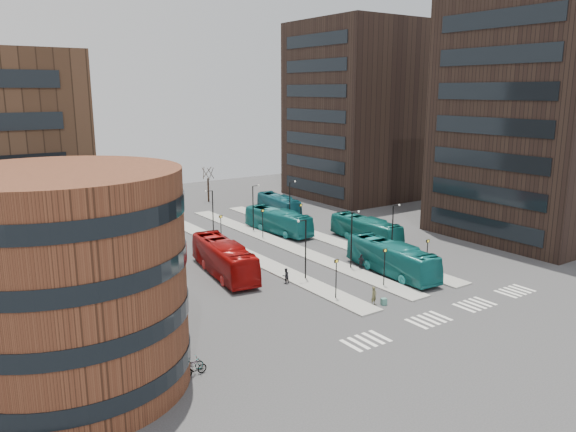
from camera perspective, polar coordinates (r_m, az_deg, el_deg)
ground at (r=47.23m, az=18.62°, el=-11.26°), size 160.00×160.00×0.00m
island_left at (r=66.09m, az=-4.84°, el=-3.67°), size 2.50×45.00×0.15m
island_mid at (r=69.14m, az=-0.52°, el=-2.88°), size 2.50×45.00×0.15m
island_right at (r=72.56m, az=3.40°, el=-2.15°), size 2.50×45.00×0.15m
suitcase at (r=50.99m, az=9.71°, el=-8.57°), size 0.56×0.49×0.61m
red_bus at (r=58.19m, az=-6.53°, el=-4.26°), size 4.77×12.93×3.52m
teal_bus_a at (r=59.00m, az=10.49°, el=-4.24°), size 3.80×12.19×3.34m
teal_bus_b at (r=74.63m, az=-1.01°, el=-0.52°), size 3.74×11.62×3.18m
teal_bus_c at (r=71.00m, az=7.91°, el=-1.37°), size 2.69×11.08×3.08m
teal_bus_d at (r=86.10m, az=-0.95°, el=1.18°), size 3.63×10.68×2.92m
traveller at (r=50.69m, az=8.72°, el=-8.01°), size 0.66×0.48×1.69m
commuter_a at (r=55.52m, az=-0.24°, el=-6.09°), size 0.76×0.60×1.53m
commuter_b at (r=60.11m, az=7.46°, el=-4.65°), size 0.55×1.03×1.66m
commuter_c at (r=59.04m, az=9.68°, el=-5.07°), size 0.98×1.20×1.62m
bicycle_near at (r=39.74m, az=-9.82°, el=-14.70°), size 1.84×0.71×0.95m
bicycle_mid at (r=39.24m, az=-9.44°, el=-15.00°), size 1.73×0.52×1.03m
bicycle_far at (r=41.84m, az=-11.34°, el=-13.31°), size 1.82×0.72×0.94m
crosswalk_stripes at (r=50.73m, az=16.19°, el=-9.39°), size 22.35×2.40×0.01m
round_building at (r=37.74m, az=-21.79°, el=-6.23°), size 15.16×15.16×14.00m
tower_near at (r=79.00m, az=24.20°, el=8.96°), size 20.12×20.00×30.00m
tower_far at (r=100.97m, az=7.32°, el=10.52°), size 20.12×20.00×30.00m
sign_poles at (r=62.83m, az=2.76°, el=-2.30°), size 12.45×22.12×3.65m
lamp_posts at (r=67.04m, az=0.88°, el=-0.29°), size 14.04×20.24×6.12m
bare_trees at (r=97.00m, az=-11.11°, el=3.01°), size 10.97×8.14×5.90m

